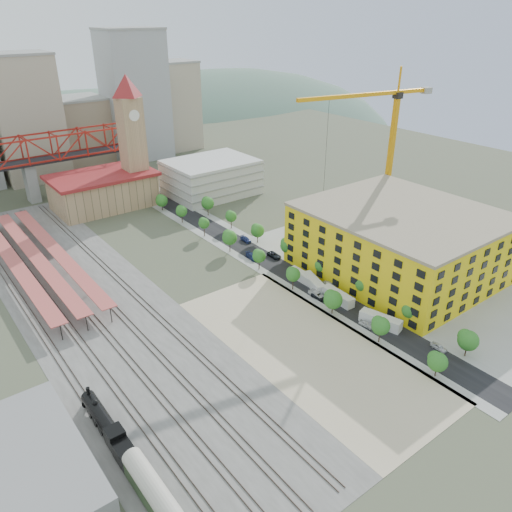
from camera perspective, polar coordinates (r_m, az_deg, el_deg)
ground at (r=137.76m, az=-1.84°, el=-3.55°), size 400.00×400.00×0.00m
ballast_strip at (r=137.91m, az=-18.52°, el=-5.01°), size 36.00×165.00×0.06m
dirt_lot at (r=115.32m, az=5.85°, el=-10.35°), size 28.00×67.00×0.06m
street_asphalt at (r=156.79m, az=-0.30°, el=0.42°), size 12.00×170.00×0.06m
sidewalk_west at (r=153.88m, az=-1.93°, el=-0.13°), size 3.00×170.00×0.04m
sidewalk_east at (r=159.84m, az=1.27°, el=0.94°), size 3.00×170.00×0.04m
construction_pad at (r=153.99m, az=16.41°, el=-1.26°), size 50.00×90.00×0.06m
rail_tracks at (r=137.43m, az=-19.22°, el=-5.19°), size 26.56×160.00×0.18m
platform_canopies at (r=158.92m, az=-23.87°, el=-0.05°), size 16.00×80.00×4.12m
station_hall at (r=200.32m, az=-17.03°, el=7.20°), size 38.00×24.00×13.10m
clock_tower at (r=197.46m, az=-14.10°, el=13.96°), size 12.00×12.00×52.00m
parking_garage at (r=207.01m, az=-5.15°, el=8.97°), size 34.00×26.00×14.00m
truss_bridge at (r=213.02m, az=-24.87°, el=10.48°), size 94.00×9.60×25.60m
construction_building at (r=147.76m, az=16.16°, el=1.63°), size 44.60×50.60×18.80m
warehouse at (r=94.61m, az=-26.00°, el=-21.57°), size 22.00×32.00×5.00m
street_trees at (r=149.80m, az=2.01°, el=-0.92°), size 15.40×124.40×8.00m
skyline at (r=255.74m, az=-20.08°, el=14.56°), size 133.00×46.00×60.00m
distant_hills at (r=403.46m, az=-18.31°, el=3.49°), size 647.00×264.00×227.00m
locomotive at (r=97.19m, az=-16.55°, el=-18.32°), size 2.94×22.67×5.67m
coach at (r=83.83m, az=-10.99°, el=-25.85°), size 3.25×18.89×5.93m
tower_crane at (r=170.95m, az=14.53°, el=13.42°), size 48.87×11.93×52.93m
site_trailer_a at (r=124.77m, az=14.04°, el=-7.18°), size 5.30×10.57×2.80m
site_trailer_b at (r=132.37m, az=9.34°, el=-4.60°), size 2.96×9.96×2.70m
site_trailer_c at (r=137.88m, az=6.59°, el=-3.06°), size 5.28×9.99×2.65m
site_trailer_d at (r=140.85m, az=5.28°, el=-2.34°), size 2.47×9.30×2.54m
car_0 at (r=123.96m, az=12.54°, el=-7.64°), size 2.13×4.12×1.34m
car_1 at (r=133.66m, az=6.91°, el=-4.37°), size 1.75×4.90×1.61m
car_2 at (r=133.05m, az=7.25°, el=-4.62°), size 2.64×4.89×1.30m
car_3 at (r=152.55m, az=-0.47°, el=-0.05°), size 2.78×5.51×1.53m
car_4 at (r=120.96m, az=20.17°, el=-9.75°), size 1.72×3.96×1.33m
car_5 at (r=138.30m, az=8.31°, el=-3.37°), size 1.73×4.44×1.44m
car_6 at (r=153.50m, az=2.09°, el=0.08°), size 2.45×5.15×1.42m
car_7 at (r=164.01m, az=-1.18°, el=1.90°), size 2.30×4.88×1.38m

